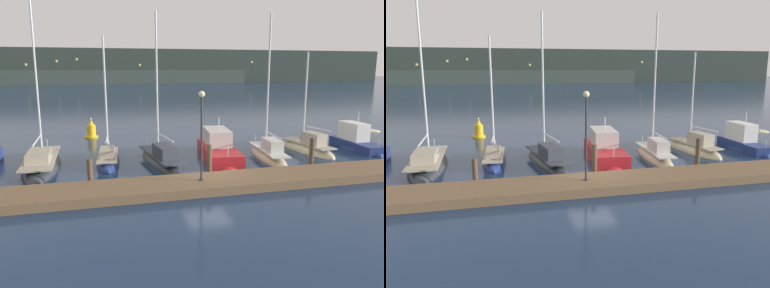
% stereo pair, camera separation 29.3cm
% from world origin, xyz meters
% --- Properties ---
extents(ground_plane, '(400.00, 400.00, 0.00)m').
position_xyz_m(ground_plane, '(0.00, 0.00, 0.00)').
color(ground_plane, '#192D4C').
extents(dock, '(32.05, 2.80, 0.45)m').
position_xyz_m(dock, '(0.00, -1.87, 0.23)').
color(dock, brown).
rests_on(dock, ground).
extents(mooring_pile_1, '(0.28, 0.28, 1.50)m').
position_xyz_m(mooring_pile_1, '(-6.40, -0.22, 0.75)').
color(mooring_pile_1, '#4C3D2D').
rests_on(mooring_pile_1, ground).
extents(mooring_pile_2, '(0.28, 0.28, 1.95)m').
position_xyz_m(mooring_pile_2, '(0.00, -0.22, 0.98)').
color(mooring_pile_2, '#4C3D2D').
rests_on(mooring_pile_2, ground).
extents(mooring_pile_3, '(0.28, 0.28, 1.97)m').
position_xyz_m(mooring_pile_3, '(6.40, -0.22, 0.98)').
color(mooring_pile_3, '#4C3D2D').
rests_on(mooring_pile_3, ground).
extents(sailboat_berth_2, '(2.20, 7.99, 10.90)m').
position_xyz_m(sailboat_berth_2, '(-9.34, 4.65, 0.12)').
color(sailboat_berth_2, '#2D3338').
rests_on(sailboat_berth_2, ground).
extents(sailboat_berth_3, '(1.87, 5.45, 8.73)m').
position_xyz_m(sailboat_berth_3, '(-5.32, 4.65, 0.11)').
color(sailboat_berth_3, navy).
rests_on(sailboat_berth_3, ground).
extents(sailboat_berth_4, '(2.46, 7.16, 10.07)m').
position_xyz_m(sailboat_berth_4, '(-2.04, 3.57, 0.16)').
color(sailboat_berth_4, '#2D3338').
rests_on(sailboat_berth_4, ground).
extents(motorboat_berth_5, '(3.22, 7.29, 3.41)m').
position_xyz_m(motorboat_berth_5, '(2.01, 4.12, 0.34)').
color(motorboat_berth_5, red).
rests_on(motorboat_berth_5, ground).
extents(sailboat_berth_6, '(2.19, 6.34, 10.07)m').
position_xyz_m(sailboat_berth_6, '(5.30, 3.23, 0.20)').
color(sailboat_berth_6, beige).
rests_on(sailboat_berth_6, ground).
extents(sailboat_berth_7, '(2.15, 5.96, 7.86)m').
position_xyz_m(sailboat_berth_7, '(9.03, 4.45, 0.15)').
color(sailboat_berth_7, beige).
rests_on(sailboat_berth_7, ground).
extents(motorboat_berth_8, '(1.91, 5.48, 3.44)m').
position_xyz_m(motorboat_berth_8, '(12.99, 4.16, 0.34)').
color(motorboat_berth_8, navy).
rests_on(motorboat_berth_8, ground).
extents(channel_buoy, '(1.11, 1.11, 1.75)m').
position_xyz_m(channel_buoy, '(-6.34, 14.09, 0.63)').
color(channel_buoy, gold).
rests_on(channel_buoy, ground).
extents(dock_lamppost, '(0.32, 0.32, 4.51)m').
position_xyz_m(dock_lamppost, '(-0.95, -1.89, 3.43)').
color(dock_lamppost, '#2D2D33').
rests_on(dock_lamppost, dock).
extents(hillside_backdrop, '(240.00, 23.00, 13.09)m').
position_xyz_m(hillside_backdrop, '(-2.41, 134.65, 6.04)').
color(hillside_backdrop, '#28332D').
rests_on(hillside_backdrop, ground).
extents(rowboat_adrift, '(2.62, 1.73, 0.56)m').
position_xyz_m(rowboat_adrift, '(19.27, 10.53, 0.00)').
color(rowboat_adrift, beige).
rests_on(rowboat_adrift, ground).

